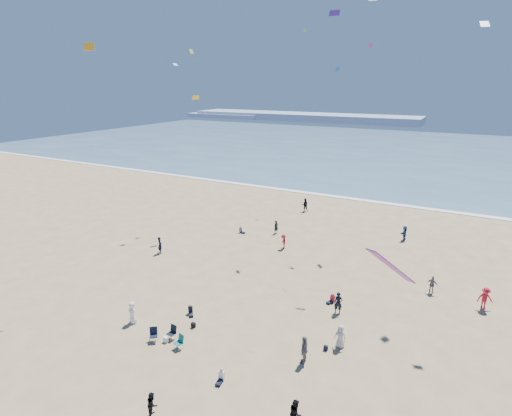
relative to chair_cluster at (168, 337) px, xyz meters
The scene contains 12 objects.
ground 4.37m from the chair_cluster, 54.78° to the right, with size 220.00×220.00×0.00m, color tan.
ocean 91.49m from the chair_cluster, 88.43° to the left, with size 220.00×100.00×0.06m, color #476B84.
surf_line 41.53m from the chair_cluster, 86.54° to the left, with size 220.00×1.20×0.08m, color white.
headland_far 176.11m from the chair_cluster, 109.06° to the left, with size 110.00×20.00×3.20m, color #7A8EA8.
headland_near 188.61m from the chair_cluster, 121.13° to the left, with size 40.00×14.00×2.00m, color #7A8EA8.
standing_flyers 14.16m from the chair_cluster, 52.40° to the left, with size 35.50×38.47×1.92m.
seated_group 6.15m from the chair_cluster, 56.83° to the left, with size 17.64×29.50×0.84m.
chair_cluster is the anchor object (origin of this frame).
white_tote 0.36m from the chair_cluster, behind, with size 0.35×0.20×0.40m, color white.
black_backpack 2.38m from the chair_cluster, 79.49° to the left, with size 0.30×0.22×0.38m, color black.
navy_bag 10.79m from the chair_cluster, 24.25° to the left, with size 0.28×0.18×0.34m, color black.
kites_aloft 21.77m from the chair_cluster, 42.66° to the left, with size 39.91×44.96×25.48m.
Camera 1 is at (13.97, -14.24, 17.13)m, focal length 28.00 mm.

